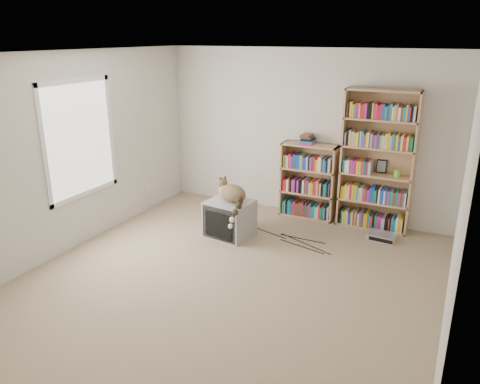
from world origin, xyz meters
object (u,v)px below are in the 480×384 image
at_px(cat, 232,197).
at_px(bookcase_tall, 377,165).
at_px(bookcase_short, 309,184).
at_px(crt_tv, 230,218).
at_px(dvd_player, 381,236).

height_order(cat, bookcase_tall, bookcase_tall).
distance_m(cat, bookcase_short, 1.40).
height_order(crt_tv, bookcase_short, bookcase_short).
distance_m(bookcase_short, dvd_player, 1.35).
relative_size(crt_tv, dvd_player, 1.71).
xyz_separation_m(crt_tv, bookcase_short, (0.73, 1.19, 0.27)).
relative_size(bookcase_tall, bookcase_short, 1.74).
bearing_deg(bookcase_tall, crt_tv, -145.32).
relative_size(crt_tv, cat, 1.02).
height_order(crt_tv, bookcase_tall, bookcase_tall).
distance_m(cat, bookcase_tall, 2.09).
height_order(bookcase_short, dvd_player, bookcase_short).
bearing_deg(bookcase_tall, cat, -143.48).
height_order(bookcase_tall, bookcase_short, bookcase_tall).
relative_size(cat, bookcase_short, 0.56).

